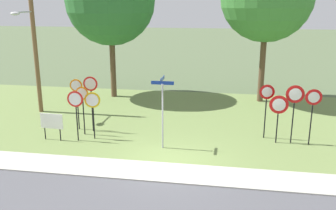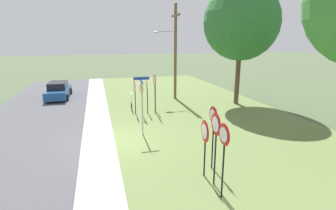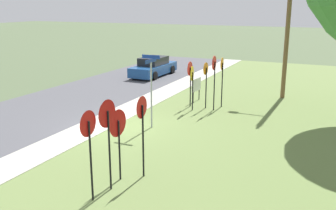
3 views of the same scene
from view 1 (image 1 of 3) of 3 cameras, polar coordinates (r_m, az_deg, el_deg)
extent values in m
plane|color=#4C5B3D|center=(14.58, 0.13, -9.14)|extent=(160.00, 160.00, 0.00)
cube|color=#ADAA9E|center=(13.85, -0.42, -10.39)|extent=(44.00, 1.60, 0.06)
cube|color=olive|center=(20.12, 2.93, -2.02)|extent=(44.00, 12.00, 0.04)
cylinder|color=black|center=(17.73, -12.94, -1.28)|extent=(0.06, 0.06, 2.07)
cylinder|color=orange|center=(17.44, -13.19, 1.79)|extent=(0.62, 0.04, 0.62)
cylinder|color=white|center=(17.42, -13.21, 1.77)|extent=(0.48, 0.02, 0.48)
cylinder|color=black|center=(16.99, -13.93, -2.17)|extent=(0.06, 0.06, 2.02)
cylinder|color=red|center=(16.70, -14.20, 0.91)|extent=(0.73, 0.06, 0.72)
cylinder|color=white|center=(16.68, -14.22, 0.89)|extent=(0.57, 0.03, 0.57)
cylinder|color=black|center=(18.04, -11.69, -0.33)|extent=(0.06, 0.06, 2.42)
cylinder|color=red|center=(17.73, -11.94, 3.24)|extent=(0.69, 0.06, 0.69)
cylinder|color=white|center=(17.71, -11.96, 3.23)|extent=(0.54, 0.03, 0.54)
cylinder|color=black|center=(18.50, -13.79, -0.30)|extent=(0.06, 0.06, 2.27)
cylinder|color=orange|center=(18.20, -14.06, 2.97)|extent=(0.62, 0.08, 0.62)
cylinder|color=white|center=(18.18, -14.08, 2.95)|extent=(0.48, 0.05, 0.48)
cylinder|color=black|center=(17.10, -11.44, -2.11)|extent=(0.06, 0.06, 1.90)
cylinder|color=gold|center=(16.82, -11.66, 0.77)|extent=(0.72, 0.14, 0.72)
cylinder|color=white|center=(16.80, -11.68, 0.75)|extent=(0.56, 0.10, 0.56)
cylinder|color=black|center=(17.38, 14.85, -1.42)|extent=(0.06, 0.06, 2.26)
cone|color=red|center=(17.07, 15.10, 1.96)|extent=(0.68, 0.05, 0.68)
cone|color=white|center=(17.05, 15.11, 1.94)|extent=(0.46, 0.03, 0.46)
cylinder|color=black|center=(16.99, 16.58, -2.67)|extent=(0.06, 0.06, 1.85)
cone|color=red|center=(16.71, 16.81, 0.04)|extent=(0.82, 0.09, 0.82)
cone|color=white|center=(16.69, 16.82, 0.02)|extent=(0.56, 0.05, 0.56)
cylinder|color=black|center=(17.17, 21.29, -2.23)|extent=(0.06, 0.06, 2.24)
cone|color=red|center=(16.86, 21.67, 1.12)|extent=(0.70, 0.04, 0.70)
cone|color=silver|center=(16.84, 21.68, 1.10)|extent=(0.48, 0.02, 0.48)
cylinder|color=black|center=(17.10, 18.78, -1.91)|extent=(0.06, 0.06, 2.32)
cone|color=red|center=(16.78, 19.12, 1.58)|extent=(0.79, 0.06, 0.79)
cone|color=white|center=(16.76, 19.13, 1.56)|extent=(0.54, 0.04, 0.53)
cylinder|color=#9EA0A8|center=(15.55, -0.84, -1.86)|extent=(0.07, 0.07, 2.79)
cylinder|color=#9EA0A8|center=(15.19, -0.86, 3.23)|extent=(0.09, 0.09, 0.03)
cube|color=navy|center=(15.18, -0.86, 3.45)|extent=(0.96, 0.03, 0.15)
cube|color=navy|center=(15.14, -0.87, 4.08)|extent=(0.03, 0.82, 0.15)
cylinder|color=brown|center=(21.73, -19.94, 8.93)|extent=(0.24, 0.24, 7.77)
cylinder|color=#9EA0A8|center=(20.93, -21.47, 13.27)|extent=(0.08, 1.61, 0.08)
ellipsoid|color=#B7B7BC|center=(20.24, -22.63, 12.95)|extent=(0.40, 0.56, 0.18)
cylinder|color=black|center=(17.81, -18.50, -4.20)|extent=(0.05, 0.05, 0.55)
cylinder|color=black|center=(17.42, -16.34, -4.46)|extent=(0.05, 0.05, 0.55)
cube|color=white|center=(17.42, -17.60, -2.39)|extent=(1.10, 0.11, 0.70)
cylinder|color=brown|center=(24.48, -8.56, 6.81)|extent=(0.36, 0.36, 4.79)
sphere|color=#2D6B33|center=(24.21, -8.94, 15.73)|extent=(5.62, 5.62, 5.62)
cylinder|color=brown|center=(23.69, 14.43, 6.58)|extent=(0.36, 0.36, 5.10)
camera|label=2|loc=(16.10, 49.17, 6.34)|focal=27.40mm
camera|label=3|loc=(24.58, 37.56, 10.30)|focal=41.03mm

